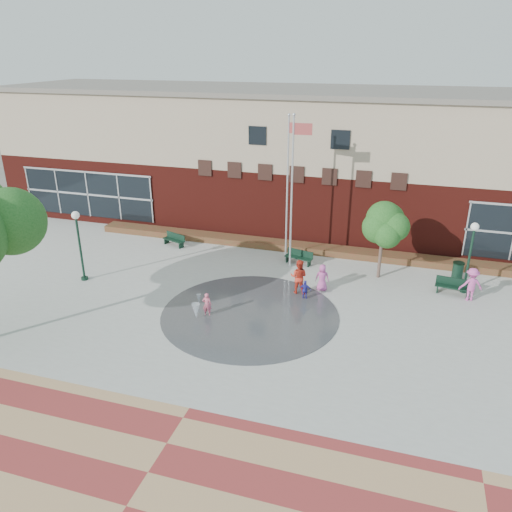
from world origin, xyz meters
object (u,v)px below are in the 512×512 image
(flagpole_right, at_px, (293,186))
(trash_can, at_px, (458,271))
(bench_left, at_px, (174,242))
(child_splash, at_px, (207,304))
(flagpole_left, at_px, (288,183))

(flagpole_right, relative_size, trash_can, 8.61)
(flagpole_right, bearing_deg, bench_left, 168.30)
(flagpole_right, relative_size, bench_left, 5.19)
(flagpole_right, height_order, child_splash, flagpole_right)
(flagpole_left, xyz_separation_m, bench_left, (-7.42, 0.29, -4.46))
(trash_can, bearing_deg, bench_left, 179.77)
(bench_left, distance_m, child_splash, 9.47)
(flagpole_left, xyz_separation_m, trash_can, (9.50, 0.22, -4.22))
(bench_left, height_order, child_splash, child_splash)
(flagpole_left, xyz_separation_m, flagpole_right, (0.45, -0.80, 0.08))
(flagpole_right, distance_m, trash_can, 10.07)
(flagpole_right, height_order, trash_can, flagpole_right)
(flagpole_right, xyz_separation_m, bench_left, (-7.88, 1.09, -4.55))
(flagpole_left, relative_size, flagpole_right, 0.99)
(flagpole_right, relative_size, child_splash, 7.28)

